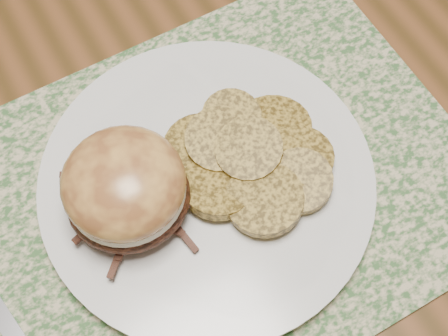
{
  "coord_description": "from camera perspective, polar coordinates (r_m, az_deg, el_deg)",
  "views": [
    {
      "loc": [
        -0.38,
        -0.35,
        1.23
      ],
      "look_at": [
        -0.27,
        -0.16,
        0.79
      ],
      "focal_mm": 50.0,
      "sensor_mm": 36.0,
      "label": 1
    }
  ],
  "objects": [
    {
      "name": "pork_sandwich",
      "position": [
        0.47,
        -8.99,
        -1.9
      ],
      "size": [
        0.12,
        0.11,
        0.07
      ],
      "rotation": [
        0.0,
        0.0,
        -0.26
      ],
      "color": "black",
      "rests_on": "dinner_plate"
    },
    {
      "name": "dining_table",
      "position": [
        0.76,
        12.55,
        14.79
      ],
      "size": [
        1.5,
        0.9,
        0.75
      ],
      "color": "brown",
      "rests_on": "ground"
    },
    {
      "name": "roasted_potatoes",
      "position": [
        0.5,
        2.48,
        0.69
      ],
      "size": [
        0.16,
        0.15,
        0.03
      ],
      "color": "#A58330",
      "rests_on": "dinner_plate"
    },
    {
      "name": "dinner_plate",
      "position": [
        0.52,
        -1.57,
        -1.28
      ],
      "size": [
        0.26,
        0.26,
        0.02
      ],
      "primitive_type": "cylinder",
      "color": "silver",
      "rests_on": "placemat"
    },
    {
      "name": "placemat",
      "position": [
        0.52,
        -1.76,
        -2.45
      ],
      "size": [
        0.45,
        0.33,
        0.0
      ],
      "primitive_type": "cube",
      "color": "#386132",
      "rests_on": "dining_table"
    },
    {
      "name": "ground",
      "position": [
        1.33,
        6.89,
        -4.24
      ],
      "size": [
        3.5,
        3.5,
        0.0
      ],
      "primitive_type": "plane",
      "color": "#4F361B",
      "rests_on": "ground"
    }
  ]
}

